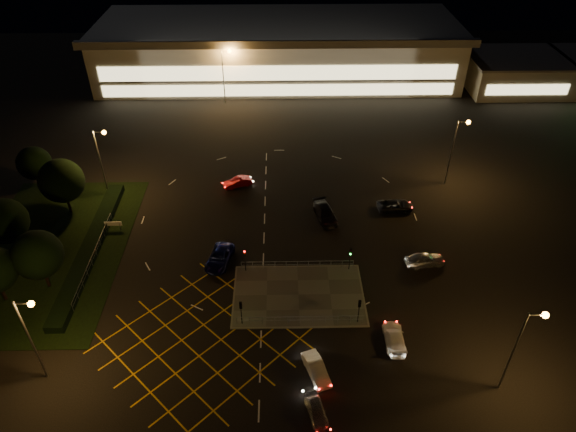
{
  "coord_description": "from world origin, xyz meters",
  "views": [
    {
      "loc": [
        0.1,
        -41.75,
        41.09
      ],
      "look_at": [
        1.06,
        9.88,
        2.0
      ],
      "focal_mm": 32.0,
      "sensor_mm": 36.0,
      "label": 1
    }
  ],
  "objects_px": {
    "car_left_blue": "(220,258)",
    "car_east_grey": "(395,206)",
    "car_queue_white": "(316,369)",
    "car_right_silver": "(425,260)",
    "signal_sw": "(241,308)",
    "signal_ne": "(350,255)",
    "car_far_dkgrey": "(325,213)",
    "car_near_silver": "(316,410)",
    "car_approach_white": "(394,338)",
    "signal_nw": "(245,256)",
    "car_circ_red": "(238,182)",
    "signal_se": "(359,307)"
  },
  "relations": [
    {
      "from": "signal_sw",
      "to": "signal_se",
      "type": "relative_size",
      "value": 1.0
    },
    {
      "from": "car_far_dkgrey",
      "to": "car_queue_white",
      "type": "bearing_deg",
      "value": -109.92
    },
    {
      "from": "car_queue_white",
      "to": "car_east_grey",
      "type": "relative_size",
      "value": 0.86
    },
    {
      "from": "signal_nw",
      "to": "car_circ_red",
      "type": "distance_m",
      "value": 18.03
    },
    {
      "from": "signal_se",
      "to": "car_far_dkgrey",
      "type": "height_order",
      "value": "signal_se"
    },
    {
      "from": "car_queue_white",
      "to": "car_circ_red",
      "type": "height_order",
      "value": "car_queue_white"
    },
    {
      "from": "car_near_silver",
      "to": "car_approach_white",
      "type": "bearing_deg",
      "value": 28.97
    },
    {
      "from": "signal_ne",
      "to": "car_right_silver",
      "type": "relative_size",
      "value": 0.68
    },
    {
      "from": "signal_sw",
      "to": "car_east_grey",
      "type": "xyz_separation_m",
      "value": [
        19.54,
        19.66,
        -1.68
      ]
    },
    {
      "from": "signal_nw",
      "to": "car_approach_white",
      "type": "distance_m",
      "value": 18.72
    },
    {
      "from": "signal_nw",
      "to": "car_queue_white",
      "type": "xyz_separation_m",
      "value": [
        7.3,
        -14.21,
        -1.67
      ]
    },
    {
      "from": "signal_sw",
      "to": "car_left_blue",
      "type": "bearing_deg",
      "value": -71.82
    },
    {
      "from": "car_circ_red",
      "to": "car_approach_white",
      "type": "distance_m",
      "value": 33.3
    },
    {
      "from": "signal_se",
      "to": "car_circ_red",
      "type": "xyz_separation_m",
      "value": [
        -13.95,
        25.83,
        -1.7
      ]
    },
    {
      "from": "signal_se",
      "to": "car_queue_white",
      "type": "relative_size",
      "value": 0.75
    },
    {
      "from": "car_far_dkgrey",
      "to": "car_approach_white",
      "type": "xyz_separation_m",
      "value": [
        5.32,
        -20.69,
        -0.11
      ]
    },
    {
      "from": "car_approach_white",
      "to": "car_queue_white",
      "type": "bearing_deg",
      "value": 24.61
    },
    {
      "from": "car_left_blue",
      "to": "car_far_dkgrey",
      "type": "distance_m",
      "value": 15.63
    },
    {
      "from": "car_left_blue",
      "to": "car_east_grey",
      "type": "bearing_deg",
      "value": 36.86
    },
    {
      "from": "car_east_grey",
      "to": "car_right_silver",
      "type": "bearing_deg",
      "value": -175.26
    },
    {
      "from": "signal_nw",
      "to": "signal_se",
      "type": "bearing_deg",
      "value": -33.65
    },
    {
      "from": "signal_sw",
      "to": "car_east_grey",
      "type": "relative_size",
      "value": 0.64
    },
    {
      "from": "car_right_silver",
      "to": "car_approach_white",
      "type": "xyz_separation_m",
      "value": [
        -5.66,
        -11.38,
        -0.11
      ]
    },
    {
      "from": "signal_ne",
      "to": "car_left_blue",
      "type": "distance_m",
      "value": 15.3
    },
    {
      "from": "car_right_silver",
      "to": "car_queue_white",
      "type": "bearing_deg",
      "value": 129.34
    },
    {
      "from": "car_far_dkgrey",
      "to": "car_approach_white",
      "type": "height_order",
      "value": "car_far_dkgrey"
    },
    {
      "from": "car_left_blue",
      "to": "car_circ_red",
      "type": "bearing_deg",
      "value": 98.65
    },
    {
      "from": "signal_se",
      "to": "signal_nw",
      "type": "bearing_deg",
      "value": -33.65
    },
    {
      "from": "car_right_silver",
      "to": "car_east_grey",
      "type": "xyz_separation_m",
      "value": [
        -1.42,
        10.94,
        -0.11
      ]
    },
    {
      "from": "car_circ_red",
      "to": "car_near_silver",
      "type": "bearing_deg",
      "value": -7.73
    },
    {
      "from": "car_far_dkgrey",
      "to": "car_circ_red",
      "type": "bearing_deg",
      "value": 133.27
    },
    {
      "from": "car_queue_white",
      "to": "signal_sw",
      "type": "bearing_deg",
      "value": 120.78
    },
    {
      "from": "car_near_silver",
      "to": "car_right_silver",
      "type": "relative_size",
      "value": 0.79
    },
    {
      "from": "car_left_blue",
      "to": "car_east_grey",
      "type": "xyz_separation_m",
      "value": [
        22.68,
        10.11,
        -0.06
      ]
    },
    {
      "from": "car_queue_white",
      "to": "car_approach_white",
      "type": "bearing_deg",
      "value": 5.21
    },
    {
      "from": "signal_sw",
      "to": "car_left_blue",
      "type": "xyz_separation_m",
      "value": [
        -3.13,
        9.54,
        -1.62
      ]
    },
    {
      "from": "car_near_silver",
      "to": "car_queue_white",
      "type": "relative_size",
      "value": 0.87
    },
    {
      "from": "signal_ne",
      "to": "car_far_dkgrey",
      "type": "relative_size",
      "value": 0.58
    },
    {
      "from": "car_queue_white",
      "to": "car_right_silver",
      "type": "bearing_deg",
      "value": 28.78
    },
    {
      "from": "car_approach_white",
      "to": "signal_nw",
      "type": "bearing_deg",
      "value": -34.2
    },
    {
      "from": "signal_sw",
      "to": "car_right_silver",
      "type": "distance_m",
      "value": 22.76
    },
    {
      "from": "car_left_blue",
      "to": "signal_sw",
      "type": "bearing_deg",
      "value": -58.99
    },
    {
      "from": "signal_nw",
      "to": "car_far_dkgrey",
      "type": "distance_m",
      "value": 14.26
    },
    {
      "from": "car_far_dkgrey",
      "to": "car_east_grey",
      "type": "bearing_deg",
      "value": -3.98
    },
    {
      "from": "signal_nw",
      "to": "signal_ne",
      "type": "distance_m",
      "value": 12.0
    },
    {
      "from": "car_queue_white",
      "to": "car_circ_red",
      "type": "bearing_deg",
      "value": 87.31
    },
    {
      "from": "car_east_grey",
      "to": "car_approach_white",
      "type": "height_order",
      "value": "car_east_grey"
    },
    {
      "from": "signal_nw",
      "to": "signal_ne",
      "type": "height_order",
      "value": "same"
    },
    {
      "from": "car_east_grey",
      "to": "car_approach_white",
      "type": "xyz_separation_m",
      "value": [
        -4.24,
        -22.31,
        -0.01
      ]
    },
    {
      "from": "car_left_blue",
      "to": "car_east_grey",
      "type": "distance_m",
      "value": 24.83
    }
  ]
}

